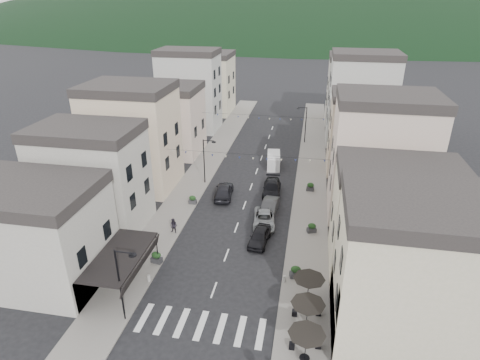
# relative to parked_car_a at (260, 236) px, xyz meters

# --- Properties ---
(ground) EXTENTS (700.00, 700.00, 0.00)m
(ground) POSITION_rel_parked_car_a_xyz_m (-2.80, -13.65, -0.73)
(ground) COLOR black
(ground) RESTS_ON ground
(sidewalk_left) EXTENTS (4.00, 76.00, 0.12)m
(sidewalk_left) POSITION_rel_parked_car_a_xyz_m (-10.30, 18.35, -0.67)
(sidewalk_left) COLOR slate
(sidewalk_left) RESTS_ON ground
(sidewalk_right) EXTENTS (4.00, 76.00, 0.12)m
(sidewalk_right) POSITION_rel_parked_car_a_xyz_m (4.70, 18.35, -0.67)
(sidewalk_right) COLOR slate
(sidewalk_right) RESTS_ON ground
(hill_backdrop) EXTENTS (640.00, 360.00, 70.00)m
(hill_backdrop) POSITION_rel_parked_car_a_xyz_m (-2.80, 286.35, -0.73)
(hill_backdrop) COLOR black
(hill_backdrop) RESTS_ON ground
(boutique_building) EXTENTS (12.00, 8.00, 8.00)m
(boutique_building) POSITION_rel_parked_car_a_xyz_m (-18.30, -8.65, 3.27)
(boutique_building) COLOR #A7A299
(boutique_building) RESTS_ON ground
(bistro_building) EXTENTS (10.00, 8.00, 10.00)m
(bistro_building) POSITION_rel_parked_car_a_xyz_m (11.70, -9.65, 4.27)
(bistro_building) COLOR beige
(bistro_building) RESTS_ON ground
(boutique_awning) EXTENTS (3.77, 7.50, 3.28)m
(boutique_awning) POSITION_rel_parked_car_a_xyz_m (-10.05, -8.65, 2.39)
(boutique_awning) COLOR black
(boutique_awning) RESTS_ON ground
(buildings_row_left) EXTENTS (10.20, 54.16, 14.00)m
(buildings_row_left) POSITION_rel_parked_car_a_xyz_m (-17.30, 24.10, 5.40)
(buildings_row_left) COLOR #A7A299
(buildings_row_left) RESTS_ON ground
(buildings_row_right) EXTENTS (10.20, 54.16, 14.50)m
(buildings_row_right) POSITION_rel_parked_car_a_xyz_m (11.70, 22.95, 5.59)
(buildings_row_right) COLOR beige
(buildings_row_right) RESTS_ON ground
(cafe_terrace) EXTENTS (2.50, 8.10, 2.53)m
(cafe_terrace) POSITION_rel_parked_car_a_xyz_m (4.90, -10.85, 1.63)
(cafe_terrace) COLOR black
(cafe_terrace) RESTS_ON ground
(streetlamp_left_near) EXTENTS (1.70, 0.56, 6.00)m
(streetlamp_left_near) POSITION_rel_parked_car_a_xyz_m (-8.62, -11.65, 2.97)
(streetlamp_left_near) COLOR black
(streetlamp_left_near) RESTS_ON ground
(streetlamp_left_far) EXTENTS (1.70, 0.56, 6.00)m
(streetlamp_left_far) POSITION_rel_parked_car_a_xyz_m (-8.62, 12.35, 2.97)
(streetlamp_left_far) COLOR black
(streetlamp_left_far) RESTS_ON ground
(streetlamp_right_far) EXTENTS (1.70, 0.56, 6.00)m
(streetlamp_right_far) POSITION_rel_parked_car_a_xyz_m (3.02, 30.35, 2.97)
(streetlamp_right_far) COLOR black
(streetlamp_right_far) RESTS_ON ground
(bollards) EXTENTS (11.66, 10.26, 0.60)m
(bollards) POSITION_rel_parked_car_a_xyz_m (-2.80, -8.15, -0.31)
(bollards) COLOR gray
(bollards) RESTS_ON ground
(bunting_near) EXTENTS (19.00, 0.28, 0.62)m
(bunting_near) POSITION_rel_parked_car_a_xyz_m (-2.80, 8.35, 4.93)
(bunting_near) COLOR black
(bunting_near) RESTS_ON ground
(bunting_far) EXTENTS (19.00, 0.28, 0.62)m
(bunting_far) POSITION_rel_parked_car_a_xyz_m (-2.80, 24.35, 4.93)
(bunting_far) COLOR black
(bunting_far) RESTS_ON ground
(parked_car_a) EXTENTS (2.15, 4.42, 1.45)m
(parked_car_a) POSITION_rel_parked_car_a_xyz_m (0.00, 0.00, 0.00)
(parked_car_a) COLOR black
(parked_car_a) RESTS_ON ground
(parked_car_b) EXTENTS (1.89, 4.64, 1.50)m
(parked_car_b) POSITION_rel_parked_car_a_xyz_m (0.26, 6.03, 0.02)
(parked_car_b) COLOR #353537
(parked_car_b) RESTS_ON ground
(parked_car_c) EXTENTS (2.78, 5.16, 1.38)m
(parked_car_c) POSITION_rel_parked_car_a_xyz_m (0.00, 3.48, -0.04)
(parked_car_c) COLOR gray
(parked_car_c) RESTS_ON ground
(parked_car_d) EXTENTS (2.39, 5.35, 1.52)m
(parked_car_d) POSITION_rel_parked_car_a_xyz_m (0.00, 10.91, 0.04)
(parked_car_d) COLOR black
(parked_car_d) RESTS_ON ground
(parked_car_e) EXTENTS (2.49, 5.18, 1.70)m
(parked_car_e) POSITION_rel_parked_car_a_xyz_m (-5.60, 8.92, 0.13)
(parked_car_e) COLOR black
(parked_car_e) RESTS_ON ground
(delivery_van) EXTENTS (2.21, 4.59, 2.13)m
(delivery_van) POSITION_rel_parked_car_a_xyz_m (-0.70, 19.43, 0.32)
(delivery_van) COLOR silver
(delivery_van) RESTS_ON ground
(pedestrian_a) EXTENTS (0.63, 0.48, 1.56)m
(pedestrian_a) POSITION_rel_parked_car_a_xyz_m (-11.54, -5.49, 0.17)
(pedestrian_a) COLOR black
(pedestrian_a) RESTS_ON sidewalk_left
(pedestrian_b) EXTENTS (0.89, 0.74, 1.64)m
(pedestrian_b) POSITION_rel_parked_car_a_xyz_m (-8.87, 0.02, 0.21)
(pedestrian_b) COLOR black
(pedestrian_b) RESTS_ON sidewalk_left
(planter_la) EXTENTS (1.09, 0.72, 1.13)m
(planter_la) POSITION_rel_parked_car_a_xyz_m (-8.80, -5.04, -0.06)
(planter_la) COLOR #2A2A2D
(planter_la) RESTS_ON sidewalk_left
(planter_lb) EXTENTS (0.93, 0.54, 1.02)m
(planter_lb) POSITION_rel_parked_car_a_xyz_m (-8.80, 6.47, -0.11)
(planter_lb) COLOR #303033
(planter_lb) RESTS_ON sidewalk_left
(planter_ra) EXTENTS (1.11, 0.78, 1.13)m
(planter_ra) POSITION_rel_parked_car_a_xyz_m (3.81, -4.86, -0.06)
(planter_ra) COLOR #2F3032
(planter_ra) RESTS_ON sidewalk_right
(planter_rb) EXTENTS (1.06, 0.81, 1.05)m
(planter_rb) POSITION_rel_parked_car_a_xyz_m (5.03, 2.69, -0.10)
(planter_rb) COLOR #2C2C2E
(planter_rb) RESTS_ON sidewalk_right
(planter_rc) EXTENTS (0.97, 0.55, 1.07)m
(planter_rc) POSITION_rel_parked_car_a_xyz_m (4.66, 12.39, -0.09)
(planter_rc) COLOR #2C2D2F
(planter_rc) RESTS_ON sidewalk_right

